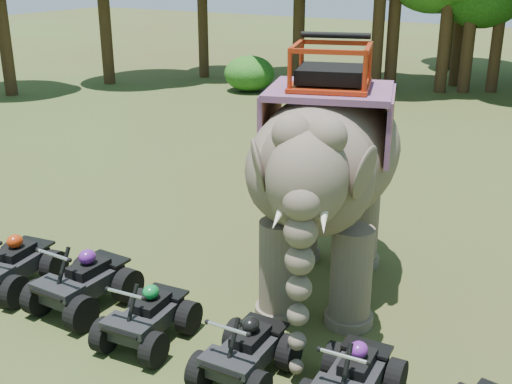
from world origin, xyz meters
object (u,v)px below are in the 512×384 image
(atv_1, at_px, (82,274))
(atv_2, at_px, (147,309))
(atv_0, at_px, (11,257))
(elephant, at_px, (326,171))
(atv_3, at_px, (246,344))
(atv_4, at_px, (354,370))

(atv_1, xyz_separation_m, atv_2, (1.72, -0.28, -0.07))
(atv_2, bearing_deg, atv_0, 172.94)
(elephant, relative_size, atv_0, 3.23)
(elephant, height_order, atv_3, elephant)
(elephant, xyz_separation_m, atv_3, (0.21, -3.19, -1.78))
(elephant, relative_size, atv_1, 3.13)
(atv_0, height_order, atv_3, atv_0)
(atv_0, height_order, atv_2, atv_0)
(atv_2, bearing_deg, atv_1, 165.79)
(atv_0, relative_size, atv_1, 0.97)
(atv_0, bearing_deg, atv_2, -10.28)
(atv_0, relative_size, atv_2, 1.08)
(elephant, relative_size, atv_4, 3.50)
(atv_0, height_order, atv_4, atv_0)
(elephant, bearing_deg, atv_0, -167.03)
(atv_0, distance_m, atv_4, 7.02)
(elephant, height_order, atv_2, elephant)
(atv_3, bearing_deg, atv_1, 173.75)
(atv_2, relative_size, atv_4, 1.00)
(elephant, distance_m, atv_1, 4.81)
(atv_0, relative_size, atv_4, 1.08)
(atv_0, xyz_separation_m, atv_4, (7.02, 0.07, -0.05))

